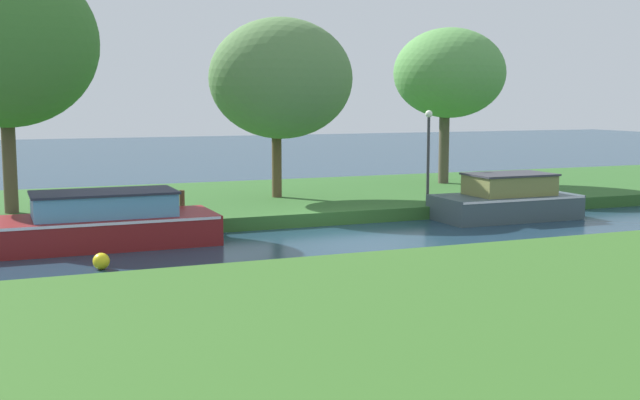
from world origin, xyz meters
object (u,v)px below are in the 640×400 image
object	(u,v)px
mooring_post_near	(182,204)
slate_barge	(506,200)
channel_buoy	(101,261)
willow_tree_centre	(282,79)
lamp_post	(428,144)
willow_tree_left	(4,43)
maroon_narrowboat	(95,224)
willow_tree_right	(449,74)

from	to	relation	value
mooring_post_near	slate_barge	bearing A→B (deg)	-7.82
channel_buoy	slate_barge	bearing A→B (deg)	13.07
willow_tree_centre	channel_buoy	xyz separation A→B (m)	(-6.90, -7.42, -4.24)
mooring_post_near	channel_buoy	size ratio (longest dim) A/B	2.13
slate_barge	lamp_post	xyz separation A→B (m)	(-1.53, 2.28, 1.68)
willow_tree_left	mooring_post_near	distance (m)	6.80
lamp_post	maroon_narrowboat	bearing A→B (deg)	-168.34
mooring_post_near	willow_tree_centre	bearing A→B (deg)	36.88
willow_tree_left	willow_tree_centre	distance (m)	8.64
maroon_narrowboat	mooring_post_near	world-z (taller)	maroon_narrowboat
mooring_post_near	channel_buoy	world-z (taller)	mooring_post_near
willow_tree_centre	channel_buoy	bearing A→B (deg)	-132.91
willow_tree_right	channel_buoy	bearing A→B (deg)	-146.94
willow_tree_left	willow_tree_right	distance (m)	16.51
maroon_narrowboat	willow_tree_right	world-z (taller)	willow_tree_right
maroon_narrowboat	willow_tree_right	bearing A→B (deg)	24.46
slate_barge	willow_tree_left	bearing A→B (deg)	165.39
willow_tree_left	willow_tree_right	xyz separation A→B (m)	(16.27, 2.76, -0.60)
willow_tree_left	lamp_post	xyz separation A→B (m)	(12.93, -1.49, -3.06)
willow_tree_centre	channel_buoy	distance (m)	10.98
lamp_post	willow_tree_right	bearing A→B (deg)	51.91
mooring_post_near	lamp_post	bearing A→B (deg)	6.09
channel_buoy	maroon_narrowboat	bearing A→B (deg)	85.49
willow_tree_left	channel_buoy	xyz separation A→B (m)	(1.67, -6.74, -5.15)
maroon_narrowboat	willow_tree_centre	xyz separation A→B (m)	(6.66, 4.45, 3.84)
willow_tree_right	lamp_post	world-z (taller)	willow_tree_right
slate_barge	willow_tree_centre	world-z (taller)	willow_tree_centre
slate_barge	lamp_post	bearing A→B (deg)	123.87
slate_barge	willow_tree_right	size ratio (longest dim) A/B	0.74
maroon_narrowboat	willow_tree_centre	bearing A→B (deg)	33.74
mooring_post_near	willow_tree_right	bearing A→B (deg)	23.62
slate_barge	mooring_post_near	world-z (taller)	slate_barge
slate_barge	willow_tree_right	bearing A→B (deg)	74.52
willow_tree_left	willow_tree_centre	size ratio (longest dim) A/B	1.22
channel_buoy	lamp_post	bearing A→B (deg)	24.97
willow_tree_right	willow_tree_centre	bearing A→B (deg)	-164.86
willow_tree_centre	willow_tree_right	world-z (taller)	willow_tree_right
slate_barge	willow_tree_right	xyz separation A→B (m)	(1.81, 6.53, 4.15)
slate_barge	willow_tree_centre	size ratio (longest dim) A/B	0.75
maroon_narrowboat	willow_tree_centre	size ratio (longest dim) A/B	1.04
maroon_narrowboat	lamp_post	world-z (taller)	lamp_post
maroon_narrowboat	willow_tree_left	bearing A→B (deg)	116.76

